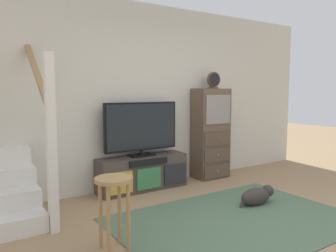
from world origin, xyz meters
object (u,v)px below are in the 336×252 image
at_px(dog, 257,196).
at_px(television, 141,128).
at_px(side_cabinet, 211,133).
at_px(desk_clock, 214,80).
at_px(bar_stool_near, 114,196).
at_px(media_console, 143,173).

bearing_deg(dog, television, 122.90).
height_order(television, side_cabinet, side_cabinet).
xyz_separation_m(desk_clock, dog, (-0.42, -1.35, -1.48)).
distance_m(television, desk_clock, 1.49).
height_order(desk_clock, bar_stool_near, desk_clock).
relative_size(media_console, side_cabinet, 0.91).
xyz_separation_m(media_console, bar_stool_near, (-1.09, -1.48, 0.25)).
relative_size(media_console, television, 1.17).
bearing_deg(bar_stool_near, side_cabinet, 32.15).
distance_m(media_console, side_cabinet, 1.37).
distance_m(side_cabinet, desk_clock, 0.87).
relative_size(media_console, bar_stool_near, 2.00).
bearing_deg(media_console, desk_clock, -0.21).
xyz_separation_m(television, bar_stool_near, (-1.09, -1.51, -0.40)).
distance_m(desk_clock, dog, 2.05).
relative_size(media_console, dog, 2.45).
bearing_deg(television, dog, -57.10).
distance_m(media_console, bar_stool_near, 1.86).
height_order(media_console, bar_stool_near, bar_stool_near).
bearing_deg(dog, media_console, 123.35).
bearing_deg(bar_stool_near, desk_clock, 31.54).
relative_size(television, dog, 2.09).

